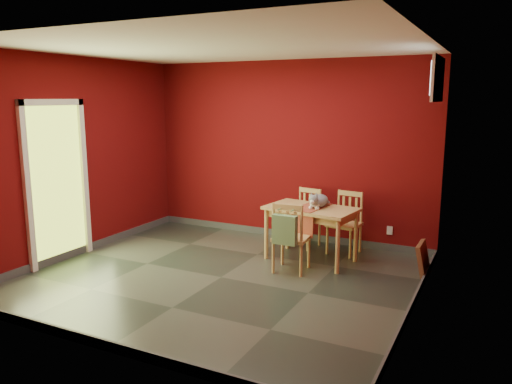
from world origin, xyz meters
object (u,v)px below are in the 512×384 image
at_px(chair_far_right, 346,222).
at_px(cat, 319,198).
at_px(dining_table, 311,214).
at_px(chair_near, 291,236).
at_px(tote_bag, 285,230).
at_px(chair_far_left, 305,217).
at_px(picture_frame, 423,260).

bearing_deg(chair_far_right, cat, -116.49).
distance_m(dining_table, chair_near, 0.57).
height_order(chair_far_right, chair_near, chair_near).
height_order(dining_table, tote_bag, tote_bag).
height_order(chair_far_left, chair_far_right, chair_far_right).
bearing_deg(cat, chair_far_right, 54.13).
relative_size(dining_table, cat, 2.66).
xyz_separation_m(chair_far_left, cat, (0.39, -0.54, 0.41)).
bearing_deg(dining_table, tote_bag, -94.32).
xyz_separation_m(chair_far_left, tote_bag, (0.25, -1.35, 0.16)).
bearing_deg(tote_bag, picture_frame, 26.30).
distance_m(tote_bag, picture_frame, 1.72).
bearing_deg(dining_table, picture_frame, -0.26).
distance_m(chair_far_left, picture_frame, 1.87).
bearing_deg(cat, chair_near, -113.28).
xyz_separation_m(chair_near, tote_bag, (0.01, -0.22, 0.14)).
xyz_separation_m(chair_far_right, picture_frame, (1.13, -0.54, -0.23)).
bearing_deg(tote_bag, cat, 80.51).
distance_m(chair_far_left, cat, 0.78).
height_order(dining_table, chair_far_right, chair_far_right).
xyz_separation_m(tote_bag, cat, (0.14, 0.82, 0.25)).
bearing_deg(picture_frame, chair_far_right, 154.31).
distance_m(chair_near, tote_bag, 0.26).
xyz_separation_m(chair_far_left, chair_far_right, (0.62, -0.06, 0.01)).
bearing_deg(dining_table, chair_far_left, 117.12).
relative_size(chair_near, cat, 1.91).
xyz_separation_m(dining_table, chair_far_left, (-0.31, 0.60, -0.20)).
bearing_deg(chair_far_right, dining_table, -120.38).
bearing_deg(chair_near, picture_frame, 19.21).
bearing_deg(picture_frame, tote_bag, -153.70).
relative_size(tote_bag, cat, 0.91).
bearing_deg(chair_far_left, dining_table, -62.88).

